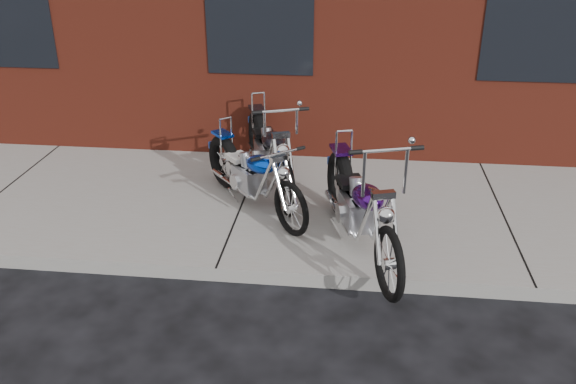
# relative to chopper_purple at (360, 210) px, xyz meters

# --- Properties ---
(ground) EXTENTS (120.00, 120.00, 0.00)m
(ground) POSITION_rel_chopper_purple_xyz_m (-1.37, -0.56, -0.58)
(ground) COLOR black
(ground) RESTS_ON ground
(sidewalk) EXTENTS (22.00, 3.00, 0.15)m
(sidewalk) POSITION_rel_chopper_purple_xyz_m (-1.37, 0.94, -0.50)
(sidewalk) COLOR gray
(sidewalk) RESTS_ON ground
(chopper_purple) EXTENTS (0.86, 2.29, 1.33)m
(chopper_purple) POSITION_rel_chopper_purple_xyz_m (0.00, 0.00, 0.00)
(chopper_purple) COLOR black
(chopper_purple) RESTS_ON sidewalk
(chopper_blue) EXTENTS (1.43, 1.67, 0.91)m
(chopper_blue) POSITION_rel_chopper_purple_xyz_m (-1.22, 0.80, -0.05)
(chopper_blue) COLOR black
(chopper_blue) RESTS_ON sidewalk
(chopper_third) EXTENTS (0.93, 2.18, 1.16)m
(chopper_third) POSITION_rel_chopper_purple_xyz_m (-1.12, 1.46, -0.01)
(chopper_third) COLOR black
(chopper_third) RESTS_ON sidewalk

